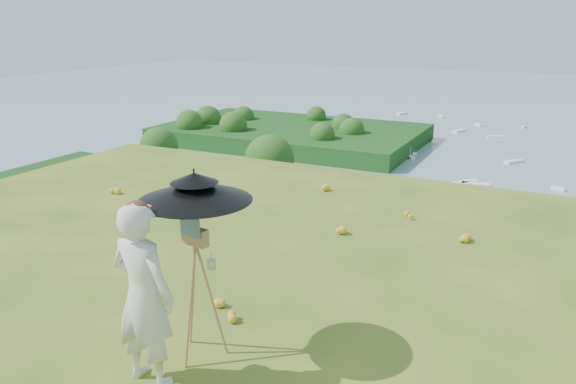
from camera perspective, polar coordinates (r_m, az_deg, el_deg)
The scene contains 12 objects.
ground at distance 7.03m, azimuth -10.79°, elevation -11.30°, with size 14.00×14.00×0.00m, color #3B5F1B.
shoreline_tier at distance 89.08m, azimuth 21.66°, elevation -10.51°, with size 170.00×28.00×8.00m, color #70675A.
bay_water at distance 247.71m, azimuth 25.60°, elevation 6.65°, with size 700.00×700.00×0.00m, color #7291A4.
peninsula at distance 181.15m, azimuth 0.37°, elevation 6.70°, with size 90.00×60.00×12.00m, color #0F340E, non-canonical shape.
slope_trees at distance 44.02m, azimuth 19.32°, elevation -8.62°, with size 110.00×50.00×6.00m, color #214A16, non-canonical shape.
harbor_town at distance 86.41m, azimuth 22.13°, elevation -6.67°, with size 110.00×22.00×5.00m, color silver, non-canonical shape.
moored_boats at distance 170.70m, azimuth 20.51°, elevation 3.38°, with size 140.00×140.00×0.70m, color white, non-canonical shape.
wildflowers at distance 7.18m, azimuth -9.60°, elevation -10.07°, with size 10.00×10.50×0.12m, color gold, non-canonical shape.
painter at distance 5.36m, azimuth -14.47°, elevation -10.14°, with size 0.66×0.43×1.80m, color white.
field_easel at distance 5.73m, azimuth -9.17°, elevation -9.56°, with size 0.57×0.57×1.51m, color #A67145, non-canonical shape.
sun_umbrella at distance 5.43m, azimuth -9.38°, elevation -1.36°, with size 1.10×1.10×0.73m, color black, non-canonical shape.
painter_cap at distance 5.04m, azimuth -15.17°, elevation -1.51°, with size 0.22×0.26×0.10m, color #CD707C, non-canonical shape.
Camera 1 is at (3.88, -4.85, 3.29)m, focal length 35.00 mm.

